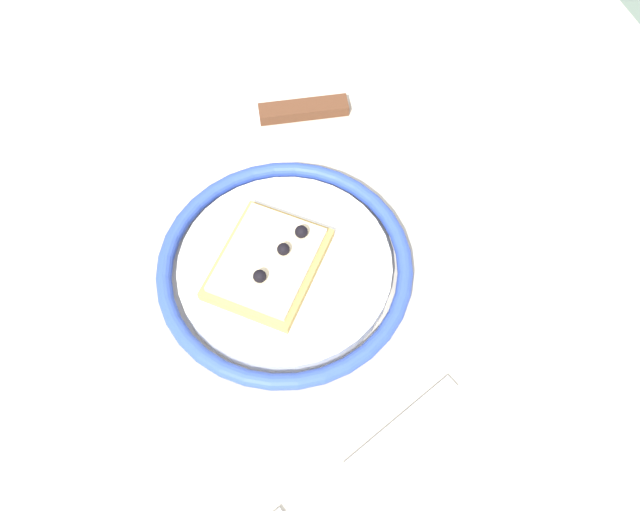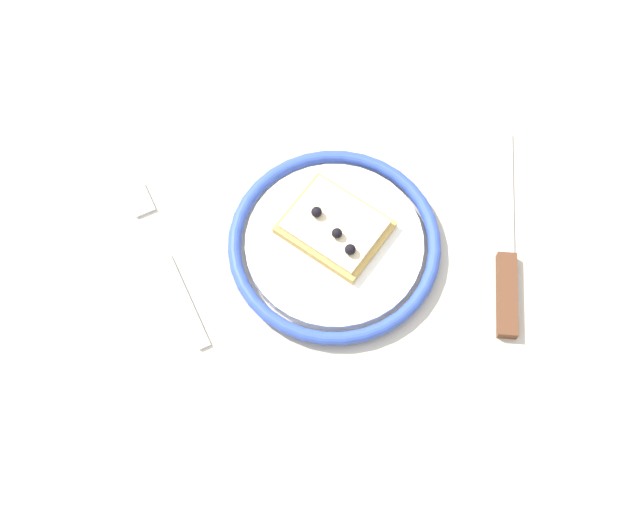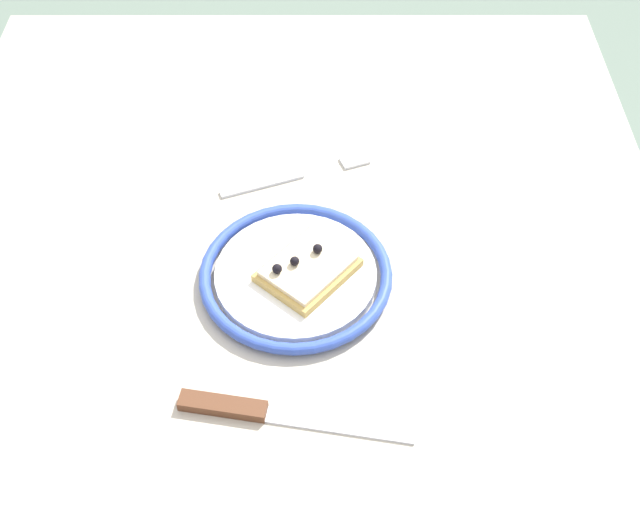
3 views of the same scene
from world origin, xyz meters
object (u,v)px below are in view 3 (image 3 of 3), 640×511
at_px(knife, 255,411).
at_px(fork, 297,175).
at_px(pizza_slice_near, 307,268).
at_px(dining_table, 293,294).
at_px(plate, 296,275).

xyz_separation_m(knife, fork, (-0.35, 0.04, -0.00)).
distance_m(pizza_slice_near, fork, 0.18).
distance_m(dining_table, knife, 0.25).
relative_size(plate, knife, 0.92).
distance_m(plate, fork, 0.17).
xyz_separation_m(plate, pizza_slice_near, (0.00, 0.01, 0.01)).
height_order(plate, pizza_slice_near, pizza_slice_near).
bearing_deg(dining_table, fork, 177.76).
bearing_deg(pizza_slice_near, knife, -16.65).
bearing_deg(fork, dining_table, -2.24).
relative_size(pizza_slice_near, fork, 0.67).
height_order(dining_table, knife, knife).
bearing_deg(plate, fork, -179.47).
xyz_separation_m(dining_table, pizza_slice_near, (0.05, 0.02, 0.11)).
bearing_deg(plate, knife, -12.34).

